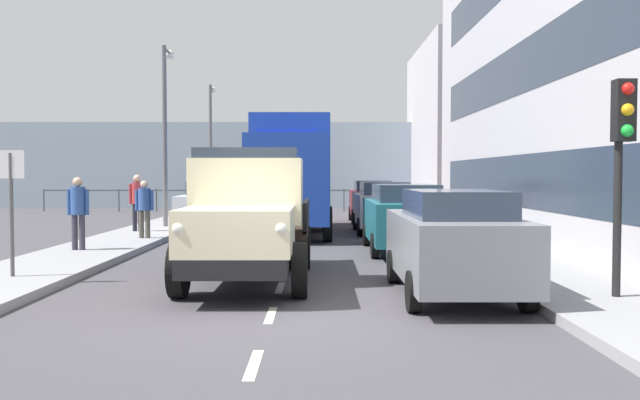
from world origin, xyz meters
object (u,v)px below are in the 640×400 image
Objects in this scene: car_silver_kerbside_2 at (383,206)px; pedestrian_couple_a at (144,204)px; car_white_oppositeside_0 at (215,206)px; traffic_light_near at (622,140)px; street_sign at (11,191)px; truck_vintage_cream at (248,219)px; car_grey_kerbside_near at (453,241)px; car_black_oppositeside_2 at (252,195)px; pedestrian_by_lamp at (137,198)px; lorry_cargo_blue at (292,171)px; pedestrian_with_bag at (78,207)px; car_teal_kerbside_1 at (404,217)px; lamp_post_promenade at (166,119)px; lamp_post_far at (211,135)px; car_maroon_kerbside_3 at (372,201)px; car_navy_oppositeside_1 at (237,200)px.

pedestrian_couple_a is at bearing 24.62° from car_silver_kerbside_2.
traffic_light_near is (-7.95, 12.49, 1.57)m from car_white_oppositeside_0.
car_white_oppositeside_0 is 10.65m from street_sign.
truck_vintage_cream is 1.37× the size of car_grey_kerbside_near.
pedestrian_by_lamp is at bearing 79.99° from car_black_oppositeside_2.
street_sign is (4.58, 10.26, -0.39)m from lorry_cargo_blue.
lorry_cargo_blue is 4.68× the size of pedestrian_with_bag.
car_teal_kerbside_1 is 10.45m from lamp_post_promenade.
car_white_oppositeside_0 is at bearing -3.79° from lorry_cargo_blue.
lamp_post_promenade is at bearing 90.99° from lamp_post_far.
truck_vintage_cream is at bearing -18.64° from car_grey_kerbside_near.
car_black_oppositeside_2 is at bearing -84.29° from truck_vintage_cream.
truck_vintage_cream reaches higher than car_maroon_kerbside_3.
car_navy_oppositeside_1 is at bearing -66.50° from traffic_light_near.
pedestrian_couple_a is at bearing 80.81° from car_navy_oppositeside_1.
lamp_post_promenade is (7.57, -12.64, 3.03)m from car_grey_kerbside_near.
traffic_light_near is at bearing 107.96° from car_black_oppositeside_2.
car_silver_kerbside_2 is at bearing -142.02° from pedestrian_with_bag.
car_teal_kerbside_1 is at bearing 151.35° from pedestrian_by_lamp.
pedestrian_with_bag reaches higher than car_white_oppositeside_0.
car_white_oppositeside_0 is at bearing 150.22° from lamp_post_promenade.
lamp_post_promenade reaches higher than street_sign.
car_grey_kerbside_near is at bearing 90.00° from car_maroon_kerbside_3.
pedestrian_with_bag is (2.30, 12.11, 0.29)m from car_navy_oppositeside_1.
pedestrian_with_bag is 5.23m from pedestrian_by_lamp.
car_maroon_kerbside_3 and car_white_oppositeside_0 have the same top height.
pedestrian_with_bag reaches higher than pedestrian_couple_a.
car_silver_kerbside_2 is (0.00, -5.36, -0.00)m from car_teal_kerbside_1.
lamp_post_far is (10.03, -24.39, 1.51)m from traffic_light_near.
car_maroon_kerbside_3 is at bearing -122.06° from lorry_cargo_blue.
car_maroon_kerbside_3 is (-3.07, -4.90, -1.18)m from lorry_cargo_blue.
lamp_post_promenade is at bearing -15.57° from lorry_cargo_blue.
lamp_post_promenade is 2.81× the size of street_sign.
lorry_cargo_blue is 5.08m from pedestrian_by_lamp.
street_sign reaches higher than car_silver_kerbside_2.
truck_vintage_cream is at bearing 95.71° from car_black_oppositeside_2.
car_navy_oppositeside_1 is 9.29m from pedestrian_couple_a.
lorry_cargo_blue is 13.43m from traffic_light_near.
pedestrian_with_bag is 0.27× the size of lamp_post_far.
car_grey_kerbside_near is 13.18m from pedestrian_by_lamp.
pedestrian_with_bag is at bearing 90.23° from pedestrian_by_lamp.
lorry_cargo_blue is at bearing -59.81° from car_teal_kerbside_1.
pedestrian_couple_a is (7.16, -2.08, 0.22)m from car_teal_kerbside_1.
lorry_cargo_blue is 1.75× the size of car_white_oppositeside_0.
truck_vintage_cream is 1.76× the size of traffic_light_near.
lorry_cargo_blue is 1.98× the size of car_grey_kerbside_near.
car_maroon_kerbside_3 is (-0.00, -10.18, -0.00)m from car_teal_kerbside_1.
street_sign reaches higher than car_grey_kerbside_near.
car_maroon_kerbside_3 is at bearing -102.80° from truck_vintage_cream.
car_navy_oppositeside_1 is 2.58× the size of pedestrian_with_bag.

